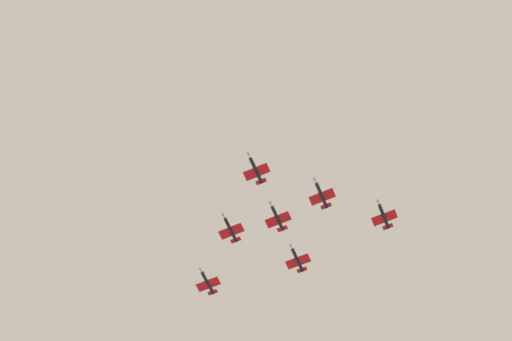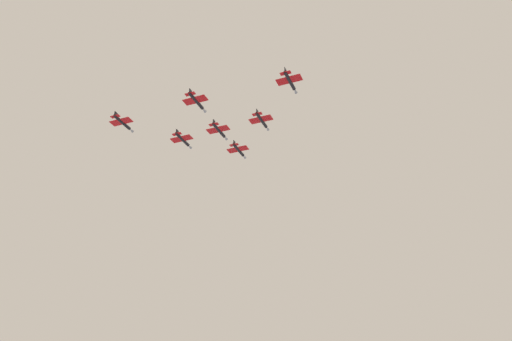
# 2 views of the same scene
# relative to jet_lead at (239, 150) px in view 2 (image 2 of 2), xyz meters

# --- Properties ---
(jet_lead) EXTENTS (11.52, 9.21, 2.56)m
(jet_lead) POSITION_rel_jet_lead_xyz_m (0.00, 0.00, 0.00)
(jet_lead) COLOR black
(jet_port_inner) EXTENTS (11.52, 9.21, 2.56)m
(jet_port_inner) POSITION_rel_jet_lead_xyz_m (23.29, -5.17, -0.65)
(jet_port_inner) COLOR black
(jet_starboard_inner) EXTENTS (11.52, 9.21, 2.56)m
(jet_starboard_inner) POSITION_rel_jet_lead_xyz_m (5.17, 23.29, 0.04)
(jet_starboard_inner) COLOR black
(jet_port_outer) EXTENTS (11.52, 9.21, 2.56)m
(jet_port_outer) POSITION_rel_jet_lead_xyz_m (15.66, 9.97, -1.38)
(jet_port_outer) COLOR black
(jet_starboard_outer) EXTENTS (11.52, 9.21, 2.56)m
(jet_starboard_outer) POSITION_rel_jet_lead_xyz_m (46.59, -10.35, 1.26)
(jet_starboard_outer) COLOR black
(jet_center_rear) EXTENTS (11.52, 9.21, 2.56)m
(jet_center_rear) POSITION_rel_jet_lead_xyz_m (10.35, 46.59, 1.26)
(jet_center_rear) COLOR black
(jet_port_trail) EXTENTS (11.52, 9.21, 2.56)m
(jet_port_trail) POSITION_rel_jet_lead_xyz_m (31.32, 19.93, -0.16)
(jet_port_trail) COLOR black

